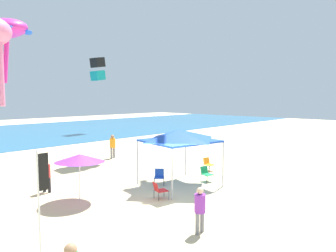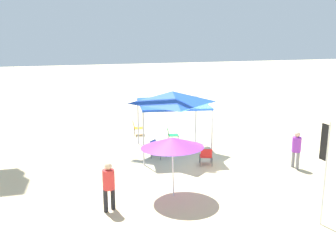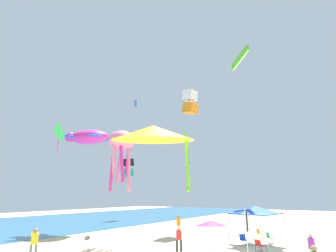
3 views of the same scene
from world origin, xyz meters
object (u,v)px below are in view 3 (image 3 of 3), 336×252
Objects in this scene: beach_umbrella at (211,223)px; kite_delta_yellow at (153,133)px; folding_chair_left_of_tent at (270,237)px; canopy_tent at (255,210)px; folding_chair_facing_ocean at (260,233)px; person_kite_handler at (178,223)px; folding_chair_right_of_tent at (259,244)px; kite_box_black at (128,167)px; kite_parafoil_blue at (135,104)px; person_by_tent at (312,245)px; kite_diamond_green at (59,133)px; kite_octopus_pink at (122,144)px; banner_flag at (247,234)px; kite_parafoil_lime at (240,58)px; person_watching_sky at (179,237)px; kite_box_white at (190,102)px; person_beachcomber at (34,240)px; kite_turtle_magenta at (88,137)px; folding_chair_near_cooler at (243,239)px.

kite_delta_yellow is at bearing -176.24° from beach_umbrella.
folding_chair_left_of_tent is 15.57m from kite_delta_yellow.
folding_chair_facing_ocean is (3.80, 0.87, -2.22)m from canopy_tent.
folding_chair_facing_ocean is at bearing -93.56° from person_kite_handler.
folding_chair_left_of_tent is at bearing -66.38° from folding_chair_right_of_tent.
kite_box_black is 1.29× the size of kite_parafoil_blue.
person_by_tent is 0.51× the size of kite_box_black.
kite_box_black is (20.21, 9.77, -0.93)m from kite_diamond_green.
beach_umbrella reaches higher than folding_chair_left_of_tent.
kite_octopus_pink is (-1.04, 7.95, 6.35)m from beach_umbrella.
folding_chair_left_of_tent is at bearing 87.72° from kite_diamond_green.
banner_flag is 13.43m from kite_octopus_pink.
kite_diamond_green is at bearing -49.04° from kite_delta_yellow.
kite_delta_yellow is 23.42m from kite_parafoil_blue.
kite_parafoil_lime is (9.01, 3.07, 19.06)m from canopy_tent.
beach_umbrella is 2.60m from person_watching_sky.
person_by_tent is 0.31× the size of kite_octopus_pink.
kite_octopus_pink is at bearing 121.85° from canopy_tent.
person_watching_sky is 9.27m from kite_octopus_pink.
kite_box_white is at bearing -172.97° from kite_octopus_pink.
kite_octopus_pink is (-15.00, 6.57, -13.42)m from kite_parafoil_lime.
person_watching_sky is 0.52× the size of kite_box_black.
person_by_tent is 17.27m from person_beachcomber.
kite_box_black is (13.97, 25.79, 8.13)m from folding_chair_right_of_tent.
folding_chair_right_of_tent is at bearing -35.80° from kite_box_black.
kite_delta_yellow is (-12.39, 1.20, 4.23)m from canopy_tent.
kite_parafoil_blue is (5.42, -2.63, 5.41)m from kite_turtle_magenta.
folding_chair_right_of_tent is at bearing 28.83° from kite_parafoil_blue.
canopy_tent reaches higher than folding_chair_right_of_tent.
person_by_tent reaches higher than folding_chair_right_of_tent.
folding_chair_facing_ocean and folding_chair_right_of_tent have the same top height.
kite_diamond_green is at bearing 41.16° from folding_chair_right_of_tent.
person_watching_sky is 9.65m from person_beachcomber.
kite_diamond_green reaches higher than folding_chair_facing_ocean.
banner_flag is 1.97× the size of person_by_tent.
kite_parafoil_blue is (15.46, 15.00, 9.21)m from kite_delta_yellow.
kite_box_white is at bearing 98.47° from folding_chair_near_cooler.
canopy_tent is 9.05m from person_kite_handler.
beach_umbrella is at bearing -83.11° from person_by_tent.
person_by_tent is 0.48× the size of kite_box_white.
kite_parafoil_blue reaches higher than beach_umbrella.
folding_chair_near_cooler is 12.89m from kite_octopus_pink.
folding_chair_right_of_tent is at bearing 117.24° from kite_octopus_pink.
kite_box_white reaches higher than folding_chair_right_of_tent.
beach_umbrella is 2.74× the size of folding_chair_near_cooler.
kite_diamond_green reaches higher than person_watching_sky.
beach_umbrella is at bearing 17.58° from kite_parafoil_blue.
kite_diamond_green is 0.87× the size of kite_box_black.
kite_diamond_green is 7.29m from kite_turtle_magenta.
kite_delta_yellow is (-7.44, -0.49, 4.94)m from beach_umbrella.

